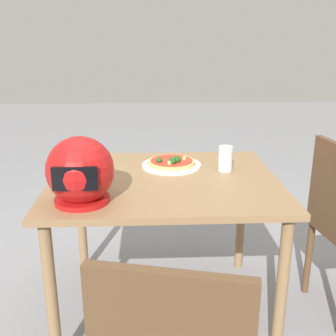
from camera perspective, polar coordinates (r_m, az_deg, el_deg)
The scene contains 6 objects.
ground_plane at distance 2.27m, azimuth -0.49°, elevation -19.05°, with size 14.00×14.00×0.00m, color gray.
dining_table at distance 1.95m, azimuth -0.54°, elevation -3.80°, with size 1.07×0.89×0.73m.
pizza_plate at distance 2.09m, azimuth 0.50°, elevation 0.40°, with size 0.31×0.31×0.01m, color white.
pizza at distance 2.08m, azimuth 0.51°, elevation 0.86°, with size 0.25×0.25×0.05m.
motorcycle_helmet at distance 1.64m, azimuth -12.27°, elevation -0.52°, with size 0.27×0.27×0.27m.
drinking_glass at distance 2.03m, azimuth 8.09°, elevation 1.34°, with size 0.07×0.07×0.12m, color silver.
Camera 1 is at (0.07, 1.81, 1.37)m, focal length 43.22 mm.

